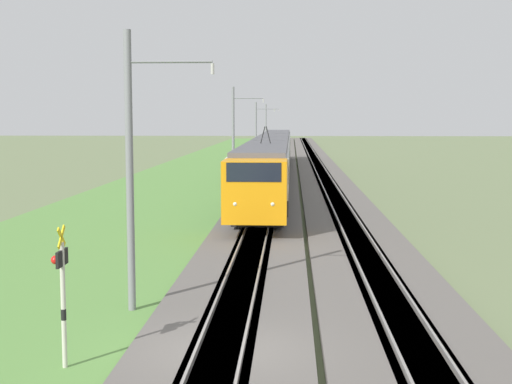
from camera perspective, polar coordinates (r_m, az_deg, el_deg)
ground_plane at (r=17.12m, az=-2.85°, el=-13.50°), size 400.00×400.00×0.00m
ballast_main at (r=66.31m, az=1.42°, el=1.20°), size 240.00×4.40×0.30m
ballast_adjacent at (r=66.36m, az=5.40°, el=1.18°), size 240.00×4.40×0.30m
track_main at (r=66.31m, az=1.42°, el=1.21°), size 240.00×1.57×0.45m
track_adjacent at (r=66.36m, az=5.40°, el=1.19°), size 240.00×1.57×0.45m
grass_verge at (r=66.85m, az=-4.57°, el=1.15°), size 240.00×13.88×0.12m
passenger_train at (r=62.60m, az=1.35°, el=2.99°), size 62.83×3.01×5.13m
crossing_signal_near at (r=16.50m, az=-15.26°, el=-7.11°), size 0.70×0.23×3.34m
catenary_mast_near at (r=20.66m, az=-9.91°, el=1.77°), size 0.22×2.56×8.16m
catenary_mast_mid at (r=56.70m, az=-1.78°, el=4.47°), size 0.22×2.56×8.09m
catenary_mast_far at (r=93.01m, az=0.03°, el=4.94°), size 0.22×2.56×7.66m
catenary_mast_distant at (r=129.36m, az=0.82°, el=5.34°), size 0.22×2.56×8.05m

